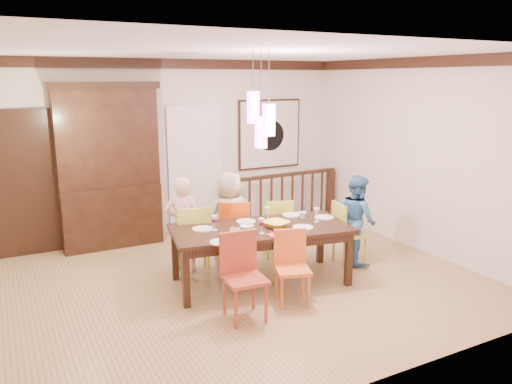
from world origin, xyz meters
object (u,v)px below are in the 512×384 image
chair_end_right (350,229)px  dining_table (261,233)px  person_end_right (357,219)px  china_hutch (108,166)px  balustrade (282,199)px  chair_far_left (193,234)px  person_far_left (183,225)px  person_far_mid (230,218)px

chair_end_right → dining_table: bearing=101.0°
dining_table → person_end_right: 1.56m
dining_table → china_hutch: bearing=129.8°
china_hutch → balustrade: 3.03m
dining_table → chair_far_left: chair_far_left is taller
dining_table → person_far_left: person_far_left is taller
dining_table → chair_end_right: size_ratio=2.66×
chair_end_right → chair_far_left: bearing=81.5°
chair_far_left → china_hutch: size_ratio=0.38×
person_end_right → chair_end_right: bearing=95.1°
balustrade → chair_far_left: bearing=-150.6°
dining_table → china_hutch: (-1.37, 2.41, 0.60)m
person_far_left → person_far_mid: bearing=-159.2°
china_hutch → person_end_right: size_ratio=1.99×
china_hutch → person_far_left: size_ratio=1.93×
person_end_right → balustrade: bearing=9.7°
dining_table → china_hutch: china_hutch is taller
chair_end_right → balustrade: 2.04m
chair_end_right → person_end_right: (0.11, -0.01, 0.13)m
chair_end_right → china_hutch: 3.77m
china_hutch → balustrade: bearing=-6.8°
dining_table → chair_end_right: 1.46m
china_hutch → person_end_right: bearing=-39.2°
china_hutch → person_far_left: (0.63, -1.56, -0.61)m
person_far_mid → balustrade: bearing=-137.9°
dining_table → person_far_left: bearing=141.1°
chair_far_left → person_far_mid: person_far_mid is taller
dining_table → balustrade: 2.58m
chair_far_left → person_far_mid: (0.60, 0.11, 0.12)m
chair_end_right → person_far_left: 2.35m
person_far_left → person_end_right: bearing=-177.4°
china_hutch → balustrade: (2.91, -0.35, -0.77)m
chair_end_right → person_end_right: 0.17m
balustrade → person_far_mid: size_ratio=1.72×
dining_table → balustrade: bearing=63.5°
chair_far_left → person_far_left: 0.19m
chair_end_right → balustrade: (0.09, 2.04, -0.01)m
balustrade → person_end_right: bearing=-91.5°
dining_table → china_hutch: size_ratio=0.94×
chair_end_right → china_hutch: (-2.82, 2.38, 0.76)m
chair_end_right → person_end_right: size_ratio=0.70×
chair_far_left → person_far_left: (-0.09, 0.13, 0.11)m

